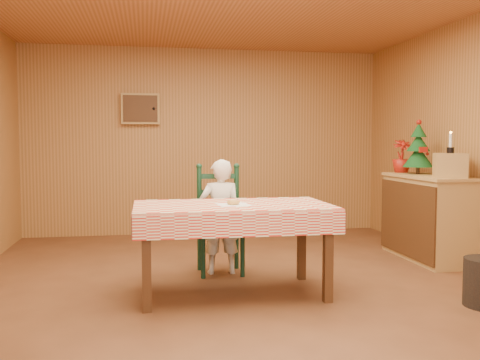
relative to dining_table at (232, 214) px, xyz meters
name	(u,v)px	position (x,y,z in m)	size (l,w,h in m)	color
ground	(244,289)	(0.12, 0.13, -0.69)	(6.00, 6.00, 0.00)	brown
cabin_walls	(234,86)	(0.12, 0.66, 1.14)	(5.10, 6.05, 2.65)	#A7723C
dining_table	(232,214)	(0.00, 0.00, 0.00)	(1.66, 0.96, 0.77)	#492913
ladder_chair	(220,222)	(0.00, 0.79, -0.18)	(0.44, 0.40, 1.08)	black
seated_child	(220,217)	(0.00, 0.73, -0.13)	(0.41, 0.27, 1.12)	white
napkin	(233,205)	(0.00, -0.05, 0.08)	(0.26, 0.26, 0.00)	white
donut	(233,202)	(0.00, -0.05, 0.10)	(0.11, 0.11, 0.04)	gold
shelf_unit	(427,217)	(2.34, 0.97, -0.22)	(0.54, 1.24, 0.93)	tan
crate	(450,165)	(2.35, 0.57, 0.37)	(0.30, 0.30, 0.25)	tan
christmas_tree	(418,149)	(2.35, 1.22, 0.52)	(0.34, 0.34, 0.62)	#492913
flower_arrangement	(402,156)	(2.30, 1.52, 0.44)	(0.22, 0.22, 0.39)	maroon
candle_set	(450,147)	(2.35, 0.57, 0.56)	(0.07, 0.07, 0.22)	black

